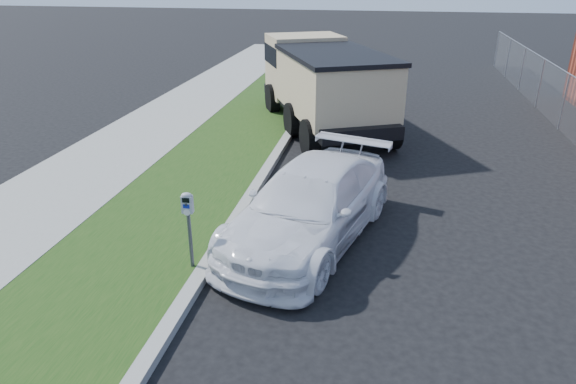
# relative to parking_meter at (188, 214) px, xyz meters

# --- Properties ---
(ground) EXTENTS (120.00, 120.00, 0.00)m
(ground) POSITION_rel_parking_meter_xyz_m (2.81, 0.51, -1.14)
(ground) COLOR black
(ground) RESTS_ON ground
(streetside) EXTENTS (6.12, 50.00, 0.15)m
(streetside) POSITION_rel_parking_meter_xyz_m (-2.76, 2.51, -1.07)
(streetside) COLOR gray
(streetside) RESTS_ON ground
(parking_meter) EXTENTS (0.20, 0.14, 1.39)m
(parking_meter) POSITION_rel_parking_meter_xyz_m (0.00, 0.00, 0.00)
(parking_meter) COLOR #3F4247
(parking_meter) RESTS_ON ground
(white_wagon) EXTENTS (3.35, 5.40, 1.46)m
(white_wagon) POSITION_rel_parking_meter_xyz_m (1.82, 1.65, -0.41)
(white_wagon) COLOR white
(white_wagon) RESTS_ON ground
(dump_truck) EXTENTS (5.17, 7.33, 2.71)m
(dump_truck) POSITION_rel_parking_meter_xyz_m (1.05, 9.41, 0.39)
(dump_truck) COLOR black
(dump_truck) RESTS_ON ground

